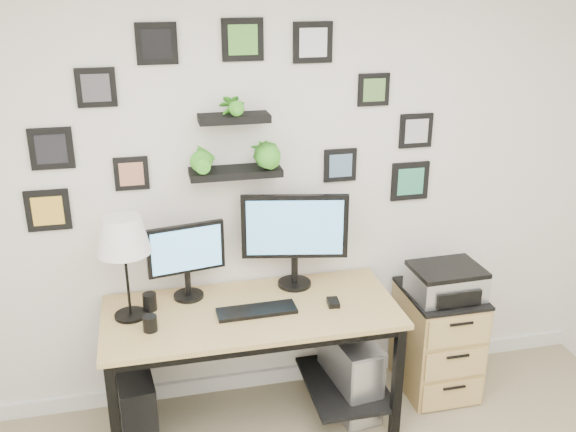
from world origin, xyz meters
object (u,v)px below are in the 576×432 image
object	(u,v)px
pc_tower_black	(137,405)
file_cabinet	(437,340)
monitor_right	(295,233)
table_lamp	(123,238)
desk	(257,325)
mug	(150,323)
printer	(446,281)
pc_tower_grey	(350,372)
monitor_left	(186,256)

from	to	relation	value
pc_tower_black	file_cabinet	xyz separation A→B (m)	(1.83, 0.07, 0.13)
monitor_right	table_lamp	world-z (taller)	table_lamp
pc_tower_black	desk	bearing A→B (deg)	-5.38
desk	mug	distance (m)	0.62
printer	file_cabinet	bearing A→B (deg)	87.22
mug	pc_tower_grey	size ratio (longest dim) A/B	0.16
pc_tower_black	pc_tower_grey	distance (m)	1.24
desk	file_cabinet	distance (m)	1.18
file_cabinet	printer	size ratio (longest dim) A/B	1.62
table_lamp	pc_tower_black	bearing A→B (deg)	-108.30
table_lamp	printer	world-z (taller)	table_lamp
pc_tower_grey	table_lamp	bearing A→B (deg)	177.65
printer	monitor_right	bearing A→B (deg)	168.76
table_lamp	printer	bearing A→B (deg)	-0.78
desk	monitor_left	bearing A→B (deg)	153.30
desk	table_lamp	world-z (taller)	table_lamp
monitor_right	pc_tower_grey	distance (m)	0.91
file_cabinet	mug	bearing A→B (deg)	-173.62
monitor_left	pc_tower_grey	size ratio (longest dim) A/B	0.87
desk	monitor_left	size ratio (longest dim) A/B	3.62
desk	pc_tower_grey	size ratio (longest dim) A/B	3.14
table_lamp	printer	distance (m)	1.87
monitor_right	pc_tower_grey	world-z (taller)	monitor_right
monitor_left	pc_tower_grey	xyz separation A→B (m)	(0.91, -0.19, -0.77)
file_cabinet	desk	bearing A→B (deg)	-177.08
printer	mug	bearing A→B (deg)	-175.12
pc_tower_black	printer	world-z (taller)	printer
pc_tower_grey	monitor_right	bearing A→B (deg)	145.63
desk	printer	size ratio (longest dim) A/B	3.88
desk	pc_tower_grey	distance (m)	0.67
monitor_right	printer	bearing A→B (deg)	-11.24
table_lamp	printer	size ratio (longest dim) A/B	1.38
monitor_left	desk	bearing A→B (deg)	-26.70
file_cabinet	monitor_left	bearing A→B (deg)	175.37
monitor_left	monitor_right	xyz separation A→B (m)	(0.62, 0.01, 0.08)
monitor_left	printer	world-z (taller)	monitor_left
monitor_right	pc_tower_black	xyz separation A→B (m)	(-0.95, -0.20, -0.87)
monitor_left	printer	bearing A→B (deg)	-6.36
desk	pc_tower_black	world-z (taller)	desk
pc_tower_black	pc_tower_grey	bearing A→B (deg)	-6.26
monitor_left	mug	distance (m)	0.44
monitor_left	table_lamp	xyz separation A→B (m)	(-0.32, -0.14, 0.20)
pc_tower_black	monitor_left	bearing A→B (deg)	23.17
mug	file_cabinet	size ratio (longest dim) A/B	0.12
monitor_right	pc_tower_grey	bearing A→B (deg)	-34.37
monitor_left	file_cabinet	bearing A→B (deg)	-4.63
monitor_right	printer	size ratio (longest dim) A/B	1.45
monitor_right	mug	distance (m)	0.94
pc_tower_black	file_cabinet	size ratio (longest dim) A/B	0.63
mug	printer	bearing A→B (deg)	4.88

